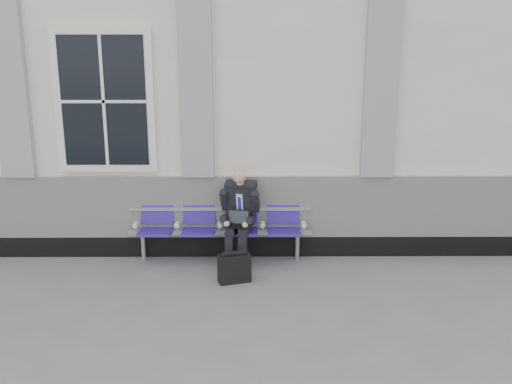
{
  "coord_description": "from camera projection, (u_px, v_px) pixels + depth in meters",
  "views": [
    {
      "loc": [
        2.36,
        -6.36,
        3.05
      ],
      "look_at": [
        2.41,
        0.9,
        1.11
      ],
      "focal_mm": 40.0,
      "sensor_mm": 36.0,
      "label": 1
    }
  ],
  "objects": [
    {
      "name": "station_building",
      "position": [
        113.0,
        91.0,
        9.7
      ],
      "size": [
        14.4,
        4.4,
        4.49
      ],
      "color": "white",
      "rests_on": "ground"
    },
    {
      "name": "bench",
      "position": [
        220.0,
        223.0,
        8.06
      ],
      "size": [
        2.6,
        0.47,
        0.91
      ],
      "color": "#9EA0A3",
      "rests_on": "ground"
    },
    {
      "name": "businessman",
      "position": [
        240.0,
        213.0,
        7.89
      ],
      "size": [
        0.56,
        0.75,
        1.35
      ],
      "color": "black",
      "rests_on": "ground"
    },
    {
      "name": "ground",
      "position": [
        58.0,
        300.0,
        6.91
      ],
      "size": [
        70.0,
        70.0,
        0.0
      ],
      "primitive_type": "plane",
      "color": "slate",
      "rests_on": "ground"
    },
    {
      "name": "briefcase",
      "position": [
        234.0,
        268.0,
        7.39
      ],
      "size": [
        0.45,
        0.29,
        0.43
      ],
      "color": "black",
      "rests_on": "ground"
    }
  ]
}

